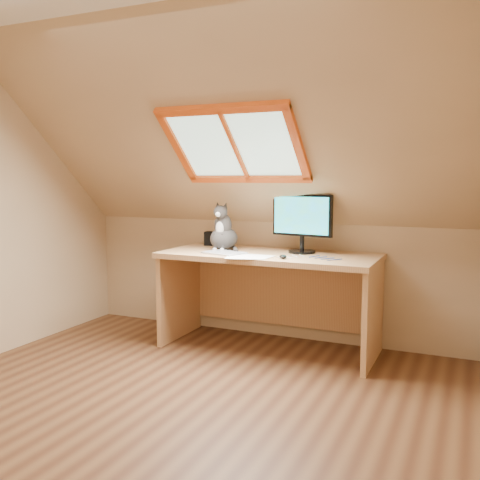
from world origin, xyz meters
The scene contains 10 objects.
ground centered at (0.00, 0.00, 0.00)m, with size 3.50×3.50×0.00m, color brown.
room_shell centered at (0.00, -0.09, 1.43)m, with size 3.52×3.52×2.41m.
desk centered at (0.14, 1.45, 0.55)m, with size 1.72×0.75×0.78m.
monitor centered at (0.38, 1.49, 1.05)m, with size 0.51×0.21×0.47m.
cat centered at (-0.27, 1.39, 0.93)m, with size 0.22×0.27×0.41m.
desk_speaker centered at (-0.51, 1.63, 0.85)m, with size 0.08×0.08×0.12m, color black.
graphics_tablet centered at (-0.17, 1.21, 0.79)m, with size 0.31×0.22×0.01m, color #B2B2B7.
mouse centered at (0.34, 1.15, 0.80)m, with size 0.05×0.10×0.03m, color black.
papers centered at (0.13, 1.12, 0.79)m, with size 0.35×0.30×0.01m.
cables centered at (0.52, 1.26, 0.79)m, with size 0.51×0.26×0.01m.
Camera 1 is at (1.65, -2.57, 1.38)m, focal length 40.00 mm.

